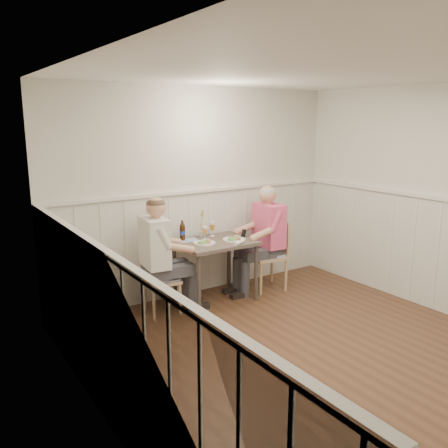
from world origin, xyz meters
The scene contains 16 objects.
ground_plane centered at (0.00, 0.00, 0.00)m, with size 4.50×4.50×0.00m, color #482D1B.
room_shell centered at (0.00, 0.00, 1.52)m, with size 4.04×4.54×2.60m.
wainscot centered at (0.00, 0.69, 0.69)m, with size 4.00×4.49×1.34m.
dining_table centered at (-0.01, 1.84, 0.65)m, with size 0.92×0.70×0.75m.
chair_right centered at (0.82, 1.79, 0.49)m, with size 0.49×0.49×0.91m.
chair_left centered at (-0.78, 1.85, 0.43)m, with size 0.41×0.41×0.79m.
man_in_pink centered at (0.74, 1.79, 0.59)m, with size 0.67×0.46×1.40m.
diner_cream centered at (-0.78, 1.82, 0.58)m, with size 0.67×0.47×1.39m.
plate_man centered at (0.20, 1.74, 0.77)m, with size 0.28×0.28×0.07m.
plate_diner centered at (-0.20, 1.80, 0.77)m, with size 0.27×0.27×0.07m.
beer_glass_a centered at (0.09, 2.07, 0.88)m, with size 0.08×0.08×0.19m.
beer_glass_b centered at (-0.07, 1.99, 0.86)m, with size 0.07×0.07×0.16m.
beer_bottle centered at (-0.32, 2.09, 0.86)m, with size 0.07×0.07×0.25m.
rolled_napkin centered at (0.16, 1.56, 0.77)m, with size 0.20×0.13×0.04m.
grass_vase centered at (-0.07, 2.08, 0.92)m, with size 0.04×0.04×0.38m.
gingham_mat centered at (-0.28, 2.05, 0.75)m, with size 0.30×0.26×0.01m.
Camera 1 is at (-2.99, -2.88, 2.19)m, focal length 38.00 mm.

